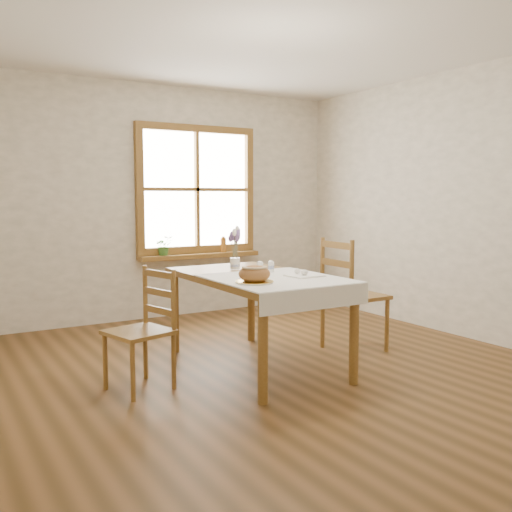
% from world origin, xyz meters
% --- Properties ---
extents(ground, '(5.00, 5.00, 0.00)m').
position_xyz_m(ground, '(0.00, 0.00, 0.00)').
color(ground, brown).
rests_on(ground, ground).
extents(room_walls, '(4.60, 5.10, 2.65)m').
position_xyz_m(room_walls, '(0.00, 0.00, 1.71)').
color(room_walls, white).
rests_on(room_walls, ground).
extents(window, '(1.46, 0.08, 1.46)m').
position_xyz_m(window, '(0.50, 2.47, 1.45)').
color(window, olive).
rests_on(window, ground).
extents(window_sill, '(1.46, 0.20, 0.05)m').
position_xyz_m(window_sill, '(0.50, 2.40, 0.69)').
color(window_sill, olive).
rests_on(window_sill, ground).
extents(dining_table, '(0.90, 1.60, 0.75)m').
position_xyz_m(dining_table, '(0.00, 0.30, 0.66)').
color(dining_table, olive).
rests_on(dining_table, ground).
extents(table_linen, '(0.91, 0.99, 0.01)m').
position_xyz_m(table_linen, '(0.00, -0.00, 0.76)').
color(table_linen, white).
rests_on(table_linen, dining_table).
extents(chair_left, '(0.51, 0.50, 0.86)m').
position_xyz_m(chair_left, '(-0.99, 0.26, 0.43)').
color(chair_left, olive).
rests_on(chair_left, ground).
extents(chair_right, '(0.49, 0.47, 1.01)m').
position_xyz_m(chair_right, '(1.02, 0.29, 0.50)').
color(chair_right, olive).
rests_on(chair_right, ground).
extents(bread_plate, '(0.34, 0.34, 0.01)m').
position_xyz_m(bread_plate, '(-0.27, -0.13, 0.77)').
color(bread_plate, white).
rests_on(bread_plate, table_linen).
extents(bread_loaf, '(0.23, 0.23, 0.12)m').
position_xyz_m(bread_loaf, '(-0.27, -0.13, 0.84)').
color(bread_loaf, '#AA763C').
rests_on(bread_loaf, bread_plate).
extents(egg_napkin, '(0.27, 0.23, 0.01)m').
position_xyz_m(egg_napkin, '(0.24, -0.02, 0.77)').
color(egg_napkin, white).
rests_on(egg_napkin, table_linen).
extents(eggs, '(0.21, 0.19, 0.04)m').
position_xyz_m(eggs, '(0.24, -0.02, 0.79)').
color(eggs, white).
rests_on(eggs, egg_napkin).
extents(salt_shaker, '(0.06, 0.06, 0.10)m').
position_xyz_m(salt_shaker, '(0.02, 0.28, 0.81)').
color(salt_shaker, white).
rests_on(salt_shaker, table_linen).
extents(pepper_shaker, '(0.06, 0.06, 0.09)m').
position_xyz_m(pepper_shaker, '(0.15, 0.31, 0.81)').
color(pepper_shaker, white).
rests_on(pepper_shaker, table_linen).
extents(flower_vase, '(0.10, 0.10, 0.09)m').
position_xyz_m(flower_vase, '(0.01, 0.67, 0.80)').
color(flower_vase, white).
rests_on(flower_vase, dining_table).
extents(lavender_bouquet, '(0.15, 0.15, 0.27)m').
position_xyz_m(lavender_bouquet, '(0.01, 0.67, 0.98)').
color(lavender_bouquet, '#77599F').
rests_on(lavender_bouquet, flower_vase).
extents(potted_plant, '(0.20, 0.22, 0.17)m').
position_xyz_m(potted_plant, '(0.06, 2.40, 0.80)').
color(potted_plant, '#396E2C').
rests_on(potted_plant, window_sill).
extents(amber_bottle, '(0.08, 0.08, 0.19)m').
position_xyz_m(amber_bottle, '(0.81, 2.40, 0.81)').
color(amber_bottle, '#A4611E').
rests_on(amber_bottle, window_sill).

